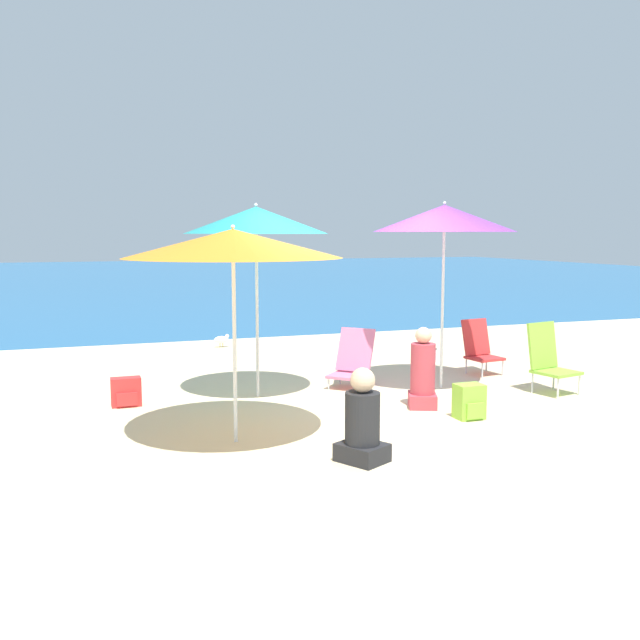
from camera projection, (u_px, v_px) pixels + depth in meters
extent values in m
plane|color=beige|center=(371.00, 416.00, 7.77)|extent=(60.00, 60.00, 0.00)
cube|color=#23669E|center=(138.00, 277.00, 32.20)|extent=(60.00, 40.00, 0.01)
cylinder|color=white|center=(257.00, 316.00, 8.59)|extent=(0.04, 0.04, 1.98)
cone|color=teal|center=(256.00, 220.00, 8.45)|extent=(1.72, 1.72, 0.32)
sphere|color=white|center=(256.00, 205.00, 8.43)|extent=(0.04, 0.04, 0.04)
cylinder|color=white|center=(235.00, 351.00, 6.71)|extent=(0.04, 0.04, 1.76)
cone|color=orange|center=(233.00, 243.00, 6.59)|extent=(2.04, 2.04, 0.27)
sphere|color=white|center=(233.00, 227.00, 6.57)|extent=(0.04, 0.04, 0.04)
cylinder|color=white|center=(442.00, 311.00, 9.09)|extent=(0.04, 0.04, 2.00)
cone|color=purple|center=(444.00, 218.00, 8.95)|extent=(1.80, 1.80, 0.34)
sphere|color=white|center=(445.00, 203.00, 8.93)|extent=(0.04, 0.04, 0.04)
cylinder|color=silver|center=(558.00, 389.00, 8.57)|extent=(0.02, 0.02, 0.25)
cylinder|color=silver|center=(579.00, 385.00, 8.78)|extent=(0.02, 0.02, 0.25)
cylinder|color=silver|center=(532.00, 383.00, 8.90)|extent=(0.02, 0.02, 0.25)
cylinder|color=silver|center=(554.00, 379.00, 9.10)|extent=(0.02, 0.02, 0.25)
cube|color=#8ECC3D|center=(556.00, 372.00, 8.82)|extent=(0.55, 0.55, 0.04)
cube|color=#8ECC3D|center=(542.00, 345.00, 8.97)|extent=(0.48, 0.23, 0.58)
cylinder|color=silver|center=(482.00, 370.00, 9.82)|extent=(0.02, 0.02, 0.22)
cylinder|color=silver|center=(503.00, 368.00, 9.98)|extent=(0.02, 0.02, 0.22)
cylinder|color=silver|center=(466.00, 366.00, 10.13)|extent=(0.02, 0.02, 0.22)
cylinder|color=silver|center=(486.00, 364.00, 10.29)|extent=(0.02, 0.02, 0.22)
cube|color=red|center=(485.00, 358.00, 10.04)|extent=(0.48, 0.46, 0.04)
cube|color=red|center=(476.00, 337.00, 10.19)|extent=(0.44, 0.21, 0.51)
cylinder|color=silver|center=(329.00, 384.00, 9.09)|extent=(0.02, 0.02, 0.15)
cylinder|color=silver|center=(358.00, 387.00, 8.92)|extent=(0.02, 0.02, 0.15)
cylinder|color=silver|center=(340.00, 379.00, 9.42)|extent=(0.02, 0.02, 0.15)
cylinder|color=silver|center=(369.00, 381.00, 9.25)|extent=(0.02, 0.02, 0.15)
cube|color=pink|center=(349.00, 376.00, 9.16)|extent=(0.64, 0.64, 0.04)
cube|color=pink|center=(355.00, 350.00, 9.32)|extent=(0.51, 0.51, 0.55)
cube|color=#BF3F4C|center=(422.00, 400.00, 8.17)|extent=(0.43, 0.46, 0.16)
cylinder|color=#BF3F4C|center=(423.00, 369.00, 8.12)|extent=(0.28, 0.28, 0.58)
sphere|color=beige|center=(423.00, 335.00, 8.08)|extent=(0.19, 0.19, 0.19)
cube|color=#262628|center=(362.00, 452.00, 6.22)|extent=(0.49, 0.51, 0.16)
cylinder|color=#262628|center=(362.00, 418.00, 6.18)|extent=(0.31, 0.31, 0.46)
sphere|color=beige|center=(363.00, 380.00, 6.14)|extent=(0.22, 0.22, 0.22)
cube|color=red|center=(126.00, 392.00, 8.21)|extent=(0.34, 0.18, 0.33)
cube|color=red|center=(127.00, 399.00, 8.12)|extent=(0.23, 0.03, 0.15)
cube|color=#8ECC3D|center=(469.00, 401.00, 7.65)|extent=(0.30, 0.23, 0.37)
cube|color=#8ECC3D|center=(475.00, 411.00, 7.54)|extent=(0.21, 0.03, 0.17)
cylinder|color=silver|center=(435.00, 358.00, 10.98)|extent=(0.07, 0.07, 0.16)
cylinder|color=silver|center=(436.00, 351.00, 10.97)|extent=(0.03, 0.03, 0.05)
cylinder|color=black|center=(436.00, 349.00, 10.96)|extent=(0.04, 0.04, 0.02)
cylinder|color=gold|center=(220.00, 345.00, 12.46)|extent=(0.01, 0.01, 0.07)
cylinder|color=gold|center=(223.00, 345.00, 12.47)|extent=(0.01, 0.01, 0.07)
ellipsoid|color=white|center=(221.00, 340.00, 12.45)|extent=(0.26, 0.11, 0.13)
sphere|color=white|center=(227.00, 336.00, 12.48)|extent=(0.07, 0.07, 0.07)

